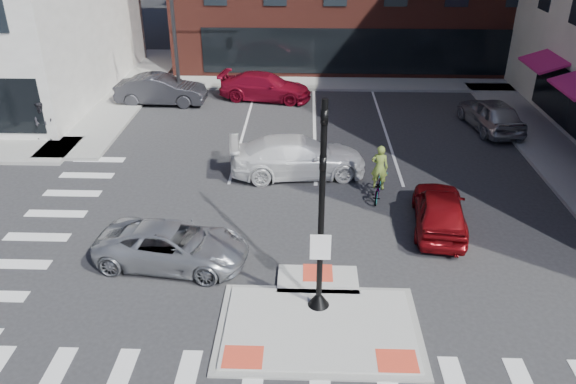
{
  "coord_description": "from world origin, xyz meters",
  "views": [
    {
      "loc": [
        -0.43,
        -12.06,
        10.16
      ],
      "look_at": [
        -0.96,
        3.57,
        2.0
      ],
      "focal_mm": 35.0,
      "sensor_mm": 36.0,
      "label": 1
    }
  ],
  "objects_px": {
    "red_sedan": "(440,210)",
    "white_pickup": "(298,157)",
    "pedestrian_a": "(43,121)",
    "silver_suv": "(173,245)",
    "bg_car_silver": "(491,114)",
    "cyclist": "(378,181)",
    "bg_car_red": "(265,87)",
    "bg_car_dark": "(161,90)"
  },
  "relations": [
    {
      "from": "silver_suv",
      "to": "red_sedan",
      "type": "xyz_separation_m",
      "value": [
        8.72,
        2.44,
        0.07
      ]
    },
    {
      "from": "silver_suv",
      "to": "pedestrian_a",
      "type": "xyz_separation_m",
      "value": [
        -8.07,
        9.55,
        0.44
      ]
    },
    {
      "from": "bg_car_dark",
      "to": "bg_car_red",
      "type": "distance_m",
      "value": 5.81
    },
    {
      "from": "silver_suv",
      "to": "bg_car_silver",
      "type": "distance_m",
      "value": 17.87
    },
    {
      "from": "bg_car_silver",
      "to": "bg_car_red",
      "type": "relative_size",
      "value": 0.9
    },
    {
      "from": "white_pickup",
      "to": "bg_car_dark",
      "type": "height_order",
      "value": "bg_car_dark"
    },
    {
      "from": "white_pickup",
      "to": "bg_car_red",
      "type": "xyz_separation_m",
      "value": [
        -2.04,
        9.83,
        -0.05
      ]
    },
    {
      "from": "red_sedan",
      "to": "bg_car_silver",
      "type": "height_order",
      "value": "bg_car_silver"
    },
    {
      "from": "white_pickup",
      "to": "bg_car_dark",
      "type": "relative_size",
      "value": 1.13
    },
    {
      "from": "silver_suv",
      "to": "red_sedan",
      "type": "bearing_deg",
      "value": -66.9
    },
    {
      "from": "red_sedan",
      "to": "white_pickup",
      "type": "bearing_deg",
      "value": -32.16
    },
    {
      "from": "bg_car_dark",
      "to": "bg_car_silver",
      "type": "xyz_separation_m",
      "value": [
        17.17,
        -3.34,
        -0.02
      ]
    },
    {
      "from": "pedestrian_a",
      "to": "bg_car_dark",
      "type": "bearing_deg",
      "value": 65.37
    },
    {
      "from": "silver_suv",
      "to": "bg_car_red",
      "type": "bearing_deg",
      "value": 1.43
    },
    {
      "from": "white_pickup",
      "to": "bg_car_silver",
      "type": "xyz_separation_m",
      "value": [
        9.41,
        5.5,
        -0.02
      ]
    },
    {
      "from": "silver_suv",
      "to": "pedestrian_a",
      "type": "distance_m",
      "value": 12.51
    },
    {
      "from": "white_pickup",
      "to": "pedestrian_a",
      "type": "bearing_deg",
      "value": 68.51
    },
    {
      "from": "white_pickup",
      "to": "cyclist",
      "type": "distance_m",
      "value": 3.68
    },
    {
      "from": "bg_car_red",
      "to": "pedestrian_a",
      "type": "relative_size",
      "value": 2.75
    },
    {
      "from": "white_pickup",
      "to": "pedestrian_a",
      "type": "height_order",
      "value": "pedestrian_a"
    },
    {
      "from": "white_pickup",
      "to": "bg_car_red",
      "type": "height_order",
      "value": "white_pickup"
    },
    {
      "from": "bg_car_dark",
      "to": "pedestrian_a",
      "type": "distance_m",
      "value": 7.14
    },
    {
      "from": "white_pickup",
      "to": "bg_car_silver",
      "type": "height_order",
      "value": "white_pickup"
    },
    {
      "from": "white_pickup",
      "to": "pedestrian_a",
      "type": "xyz_separation_m",
      "value": [
        -11.83,
        2.98,
        0.28
      ]
    },
    {
      "from": "white_pickup",
      "to": "pedestrian_a",
      "type": "relative_size",
      "value": 2.95
    },
    {
      "from": "bg_car_silver",
      "to": "cyclist",
      "type": "bearing_deg",
      "value": 41.29
    },
    {
      "from": "bg_car_dark",
      "to": "pedestrian_a",
      "type": "bearing_deg",
      "value": 146.63
    },
    {
      "from": "red_sedan",
      "to": "cyclist",
      "type": "relative_size",
      "value": 1.94
    },
    {
      "from": "white_pickup",
      "to": "cyclist",
      "type": "xyz_separation_m",
      "value": [
        3.08,
        -2.02,
        -0.07
      ]
    },
    {
      "from": "red_sedan",
      "to": "cyclist",
      "type": "height_order",
      "value": "cyclist"
    },
    {
      "from": "white_pickup",
      "to": "bg_car_red",
      "type": "distance_m",
      "value": 10.04
    },
    {
      "from": "silver_suv",
      "to": "white_pickup",
      "type": "height_order",
      "value": "white_pickup"
    },
    {
      "from": "red_sedan",
      "to": "bg_car_silver",
      "type": "bearing_deg",
      "value": -107.17
    },
    {
      "from": "red_sedan",
      "to": "bg_car_dark",
      "type": "bearing_deg",
      "value": -37.92
    },
    {
      "from": "red_sedan",
      "to": "bg_car_red",
      "type": "distance_m",
      "value": 15.61
    },
    {
      "from": "cyclist",
      "to": "pedestrian_a",
      "type": "relative_size",
      "value": 1.16
    },
    {
      "from": "silver_suv",
      "to": "pedestrian_a",
      "type": "bearing_deg",
      "value": 47.63
    },
    {
      "from": "bg_car_silver",
      "to": "cyclist",
      "type": "distance_m",
      "value": 9.83
    },
    {
      "from": "bg_car_silver",
      "to": "bg_car_red",
      "type": "bearing_deg",
      "value": -29.33
    },
    {
      "from": "silver_suv",
      "to": "bg_car_red",
      "type": "distance_m",
      "value": 16.49
    },
    {
      "from": "silver_suv",
      "to": "bg_car_red",
      "type": "relative_size",
      "value": 0.91
    },
    {
      "from": "cyclist",
      "to": "bg_car_red",
      "type": "bearing_deg",
      "value": -54.68
    }
  ]
}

